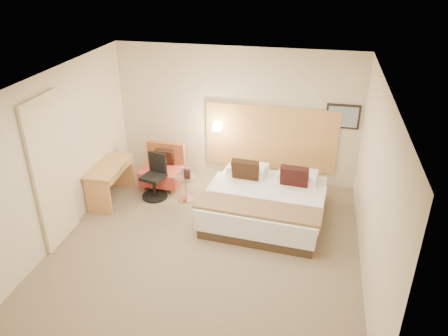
% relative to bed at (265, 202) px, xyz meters
% --- Properties ---
extents(floor, '(4.80, 5.00, 0.02)m').
position_rel_bed_xyz_m(floor, '(-0.81, -1.07, -0.33)').
color(floor, '#7A6952').
rests_on(floor, ground).
extents(ceiling, '(4.80, 5.00, 0.02)m').
position_rel_bed_xyz_m(ceiling, '(-0.81, -1.07, 2.39)').
color(ceiling, white).
rests_on(ceiling, floor).
extents(wall_back, '(4.80, 0.02, 2.70)m').
position_rel_bed_xyz_m(wall_back, '(-0.81, 1.44, 1.03)').
color(wall_back, beige).
rests_on(wall_back, floor).
extents(wall_front, '(4.80, 0.02, 2.70)m').
position_rel_bed_xyz_m(wall_front, '(-0.81, -3.58, 1.03)').
color(wall_front, beige).
rests_on(wall_front, floor).
extents(wall_left, '(0.02, 5.00, 2.70)m').
position_rel_bed_xyz_m(wall_left, '(-3.22, -1.07, 1.03)').
color(wall_left, beige).
rests_on(wall_left, floor).
extents(wall_right, '(0.02, 5.00, 2.70)m').
position_rel_bed_xyz_m(wall_right, '(1.60, -1.07, 1.03)').
color(wall_right, beige).
rests_on(wall_right, floor).
extents(headboard_panel, '(2.60, 0.04, 1.30)m').
position_rel_bed_xyz_m(headboard_panel, '(-0.11, 1.40, 0.63)').
color(headboard_panel, tan).
rests_on(headboard_panel, wall_back).
extents(art_frame, '(0.62, 0.03, 0.47)m').
position_rel_bed_xyz_m(art_frame, '(1.21, 1.41, 1.18)').
color(art_frame, black).
rests_on(art_frame, wall_back).
extents(art_canvas, '(0.54, 0.01, 0.39)m').
position_rel_bed_xyz_m(art_canvas, '(1.21, 1.39, 1.18)').
color(art_canvas, '#778FA4').
rests_on(art_canvas, wall_back).
extents(lamp_arm, '(0.02, 0.12, 0.02)m').
position_rel_bed_xyz_m(lamp_arm, '(-1.16, 1.35, 0.83)').
color(lamp_arm, silver).
rests_on(lamp_arm, wall_back).
extents(lamp_shade, '(0.15, 0.15, 0.15)m').
position_rel_bed_xyz_m(lamp_shade, '(-1.16, 1.29, 0.83)').
color(lamp_shade, '#FFEDC6').
rests_on(lamp_shade, wall_back).
extents(curtain, '(0.06, 0.90, 2.42)m').
position_rel_bed_xyz_m(curtain, '(-3.17, -1.32, 0.90)').
color(curtain, beige).
rests_on(curtain, wall_left).
extents(bottle_a, '(0.07, 0.07, 0.18)m').
position_rel_bed_xyz_m(bottle_a, '(-1.60, 0.33, 0.26)').
color(bottle_a, '#8AB3D5').
rests_on(bottle_a, side_table).
extents(bottle_b, '(0.07, 0.07, 0.18)m').
position_rel_bed_xyz_m(bottle_b, '(-1.53, 0.33, 0.26)').
color(bottle_b, '#7B9CBE').
rests_on(bottle_b, side_table).
extents(menu_folder, '(0.12, 0.08, 0.19)m').
position_rel_bed_xyz_m(menu_folder, '(-1.49, 0.24, 0.27)').
color(menu_folder, '#3C1D18').
rests_on(menu_folder, side_table).
extents(bed, '(2.13, 2.09, 0.98)m').
position_rel_bed_xyz_m(bed, '(0.00, 0.00, 0.00)').
color(bed, '#3F2D1F').
rests_on(bed, floor).
extents(lounge_chair, '(0.79, 0.69, 0.82)m').
position_rel_bed_xyz_m(lounge_chair, '(-2.17, 0.80, 0.01)').
color(lounge_chair, '#9C7149').
rests_on(lounge_chair, floor).
extents(side_table, '(0.56, 0.56, 0.49)m').
position_rel_bed_xyz_m(side_table, '(-1.55, 0.30, -0.04)').
color(side_table, silver).
rests_on(side_table, floor).
extents(desk, '(0.55, 1.15, 0.71)m').
position_rel_bed_xyz_m(desk, '(-2.92, 0.03, 0.24)').
color(desk, tan).
rests_on(desk, floor).
extents(desk_chair, '(0.59, 0.59, 0.86)m').
position_rel_bed_xyz_m(desk_chair, '(-2.15, 0.29, 0.04)').
color(desk_chair, black).
rests_on(desk_chair, floor).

